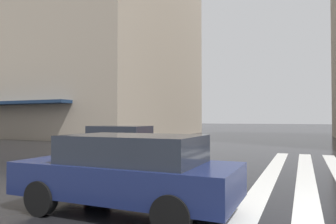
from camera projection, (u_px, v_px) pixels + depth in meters
The scene contains 3 objects.
haussmann_block_mid at pixel (68, 32), 36.14m from camera, with size 20.86×26.12×23.93m.
car_navy at pixel (128, 170), 5.77m from camera, with size 1.85×4.10×1.41m.
car_red at pixel (122, 141), 13.39m from camera, with size 1.85×4.10×1.41m.
Camera 1 is at (-6.03, 1.07, 1.70)m, focal length 33.47 mm.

